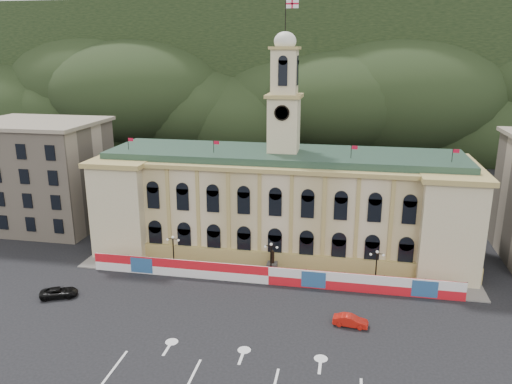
% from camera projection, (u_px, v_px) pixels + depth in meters
% --- Properties ---
extents(ground, '(260.00, 260.00, 0.00)m').
position_uv_depth(ground, '(245.00, 347.00, 52.74)').
color(ground, black).
rests_on(ground, ground).
extents(lane_markings, '(26.00, 10.00, 0.02)m').
position_uv_depth(lane_markings, '(234.00, 377.00, 48.02)').
color(lane_markings, white).
rests_on(lane_markings, ground).
extents(hill_ridge, '(230.00, 80.00, 64.00)m').
position_uv_depth(hill_ridge, '(323.00, 84.00, 162.49)').
color(hill_ridge, black).
rests_on(hill_ridge, ground).
extents(city_hall, '(56.20, 17.60, 37.10)m').
position_uv_depth(city_hall, '(282.00, 201.00, 76.65)').
color(city_hall, beige).
rests_on(city_hall, ground).
extents(side_building_left, '(21.00, 17.00, 18.60)m').
position_uv_depth(side_building_left, '(41.00, 174.00, 87.13)').
color(side_building_left, tan).
rests_on(side_building_left, ground).
extents(hoarding_fence, '(50.00, 0.44, 2.50)m').
position_uv_depth(hoarding_fence, '(269.00, 275.00, 66.61)').
color(hoarding_fence, red).
rests_on(hoarding_fence, ground).
extents(pavement, '(56.00, 5.50, 0.16)m').
position_uv_depth(pavement, '(272.00, 275.00, 69.47)').
color(pavement, slate).
rests_on(pavement, ground).
extents(statue, '(1.40, 1.40, 3.72)m').
position_uv_depth(statue, '(272.00, 267.00, 69.40)').
color(statue, '#595651').
rests_on(statue, ground).
extents(lamp_left, '(1.96, 0.44, 5.15)m').
position_uv_depth(lamp_left, '(173.00, 250.00, 70.47)').
color(lamp_left, black).
rests_on(lamp_left, ground).
extents(lamp_center, '(1.96, 0.44, 5.15)m').
position_uv_depth(lamp_center, '(271.00, 257.00, 67.94)').
color(lamp_center, black).
rests_on(lamp_center, ground).
extents(lamp_right, '(1.96, 0.44, 5.15)m').
position_uv_depth(lamp_right, '(376.00, 265.00, 65.41)').
color(lamp_right, black).
rests_on(lamp_right, ground).
extents(red_sedan, '(2.22, 4.25, 1.31)m').
position_uv_depth(red_sedan, '(350.00, 321.00, 56.64)').
color(red_sedan, red).
rests_on(red_sedan, ground).
extents(black_suv, '(5.51, 6.16, 1.28)m').
position_uv_depth(black_suv, '(59.00, 292.00, 63.25)').
color(black_suv, black).
rests_on(black_suv, ground).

